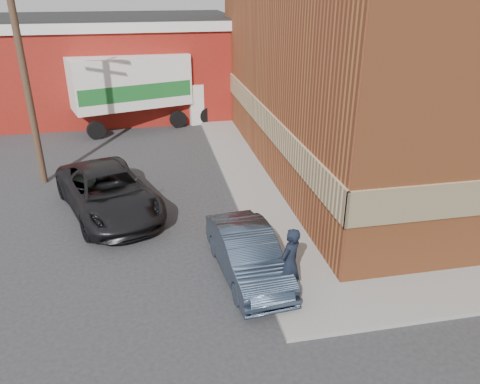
{
  "coord_description": "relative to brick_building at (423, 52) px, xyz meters",
  "views": [
    {
      "loc": [
        -3.13,
        -9.61,
        7.48
      ],
      "look_at": [
        -0.65,
        2.85,
        1.69
      ],
      "focal_mm": 35.0,
      "sensor_mm": 36.0,
      "label": 1
    }
  ],
  "objects": [
    {
      "name": "warehouse",
      "position": [
        -14.5,
        11.0,
        -1.87
      ],
      "size": [
        16.3,
        8.3,
        5.6
      ],
      "color": "maroon",
      "rests_on": "ground"
    },
    {
      "name": "man",
      "position": [
        -8.51,
        -9.25,
        -3.6
      ],
      "size": [
        0.83,
        0.8,
        1.92
      ],
      "primitive_type": "imported",
      "rotation": [
        0.0,
        0.0,
        3.82
      ],
      "color": "black",
      "rests_on": "sidewalk_south"
    },
    {
      "name": "ground",
      "position": [
        -8.5,
        -9.0,
        -4.68
      ],
      "size": [
        90.0,
        90.0,
        0.0
      ],
      "primitive_type": "plane",
      "color": "#28282B",
      "rests_on": "ground"
    },
    {
      "name": "sedan",
      "position": [
        -9.3,
        -7.99,
        -4.01
      ],
      "size": [
        1.83,
        4.23,
        1.35
      ],
      "primitive_type": "imported",
      "rotation": [
        0.0,
        0.0,
        0.1
      ],
      "color": "#2E3A4C",
      "rests_on": "ground"
    },
    {
      "name": "utility_pole",
      "position": [
        -16.0,
        0.0,
        0.06
      ],
      "size": [
        2.0,
        0.26,
        9.0
      ],
      "color": "#4C3726",
      "rests_on": "ground"
    },
    {
      "name": "suv_a",
      "position": [
        -13.23,
        -3.3,
        -3.9
      ],
      "size": [
        4.33,
        6.2,
        1.57
      ],
      "primitive_type": "imported",
      "rotation": [
        0.0,
        0.0,
        0.34
      ],
      "color": "black",
      "rests_on": "ground"
    },
    {
      "name": "sidewalk_west",
      "position": [
        -7.9,
        0.0,
        -4.62
      ],
      "size": [
        1.8,
        18.0,
        0.12
      ],
      "primitive_type": "cube",
      "color": "gray",
      "rests_on": "ground"
    },
    {
      "name": "brick_building",
      "position": [
        0.0,
        0.0,
        0.0
      ],
      "size": [
        14.25,
        18.25,
        9.36
      ],
      "color": "#9A4E27",
      "rests_on": "ground"
    },
    {
      "name": "box_truck",
      "position": [
        -11.76,
        7.22,
        -2.43
      ],
      "size": [
        8.25,
        4.48,
        3.9
      ],
      "rotation": [
        0.0,
        0.0,
        0.29
      ],
      "color": "white",
      "rests_on": "ground"
    }
  ]
}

